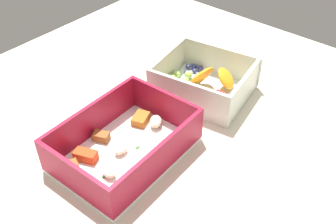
{
  "coord_description": "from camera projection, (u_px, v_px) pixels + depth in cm",
  "views": [
    {
      "loc": [
        -40.36,
        -33.19,
        45.68
      ],
      "look_at": [
        -1.61,
        -0.84,
        4.0
      ],
      "focal_mm": 42.35,
      "sensor_mm": 36.0,
      "label": 1
    }
  ],
  "objects": [
    {
      "name": "table_surface",
      "position": [
        170.0,
        119.0,
        0.69
      ],
      "size": [
        80.0,
        80.0,
        2.0
      ],
      "primitive_type": "cube",
      "color": "beige",
      "rests_on": "ground"
    },
    {
      "name": "pasta_container",
      "position": [
        125.0,
        145.0,
        0.59
      ],
      "size": [
        20.56,
        15.02,
        6.32
      ],
      "rotation": [
        0.0,
        0.0,
        0.03
      ],
      "color": "white",
      "rests_on": "table_surface"
    },
    {
      "name": "fruit_bowl",
      "position": [
        203.0,
        83.0,
        0.71
      ],
      "size": [
        16.06,
        17.71,
        6.4
      ],
      "rotation": [
        0.0,
        0.0,
        0.16
      ],
      "color": "silver",
      "rests_on": "table_surface"
    }
  ]
}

